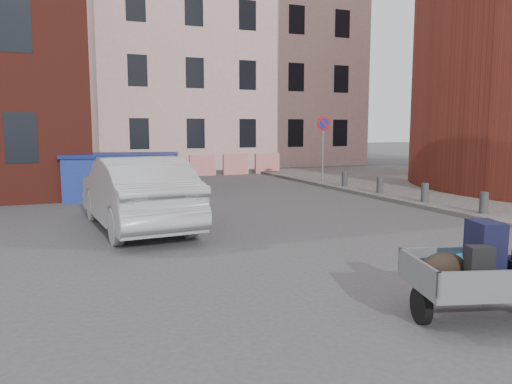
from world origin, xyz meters
name	(u,v)px	position (x,y,z in m)	size (l,w,h in m)	color
ground	(293,250)	(0.00, 0.00, 0.00)	(120.00, 120.00, 0.00)	#38383A
sidewalk	(507,195)	(10.00, 4.00, 0.06)	(9.00, 24.00, 0.12)	#474442
building_pink	(225,52)	(6.00, 22.00, 7.00)	(16.00, 8.00, 14.00)	#BF9793
no_parking_sign	(323,135)	(6.00, 9.48, 2.01)	(0.60, 0.09, 2.65)	gray
bollards	(425,193)	(6.00, 3.40, 0.40)	(0.22, 9.02, 0.55)	#3A3A3D
barriers	(236,164)	(4.20, 15.00, 0.50)	(4.70, 0.18, 1.00)	red
trailer	(481,272)	(0.48, -4.00, 0.61)	(1.85, 1.96, 1.20)	black
dumpster	(123,176)	(-2.10, 8.21, 0.74)	(3.87, 2.64, 1.48)	navy
silver_car	(136,192)	(-2.41, 3.21, 0.82)	(1.75, 5.01, 1.65)	#9EA0A5
bicycle	(468,178)	(8.95, 4.70, 0.60)	(0.63, 1.81, 0.95)	black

